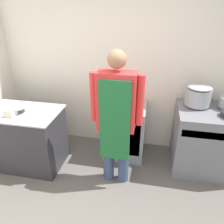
{
  "coord_description": "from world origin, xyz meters",
  "views": [
    {
      "loc": [
        0.53,
        -1.4,
        2.19
      ],
      "look_at": [
        0.05,
        0.98,
        0.97
      ],
      "focal_mm": 35.0,
      "sensor_mm": 36.0,
      "label": 1
    }
  ],
  "objects": [
    {
      "name": "plastic_tub",
      "position": [
        -1.26,
        0.82,
        0.91
      ],
      "size": [
        0.13,
        0.13,
        0.09
      ],
      "color": "silver",
      "rests_on": "prep_counter"
    },
    {
      "name": "stove",
      "position": [
        1.33,
        1.37,
        0.46
      ],
      "size": [
        0.89,
        0.72,
        0.93
      ],
      "color": "slate",
      "rests_on": "ground_plane"
    },
    {
      "name": "person_cook",
      "position": [
        0.13,
        0.86,
        1.0
      ],
      "size": [
        0.63,
        0.24,
        1.76
      ],
      "color": "#38476B",
      "rests_on": "ground_plane"
    },
    {
      "name": "mixing_bowl",
      "position": [
        -1.24,
        0.93,
        0.9
      ],
      "size": [
        0.28,
        0.28,
        0.08
      ],
      "color": "#9EA0A8",
      "rests_on": "prep_counter"
    },
    {
      "name": "stock_pot",
      "position": [
        1.13,
        1.5,
        1.08
      ],
      "size": [
        0.33,
        0.33,
        0.28
      ],
      "color": "#9EA0A8",
      "rests_on": "stove"
    },
    {
      "name": "prep_counter",
      "position": [
        -1.23,
        0.95,
        0.43
      ],
      "size": [
        1.09,
        0.67,
        0.86
      ],
      "color": "#2D2D33",
      "rests_on": "ground_plane"
    },
    {
      "name": "wall_back",
      "position": [
        0.0,
        1.81,
        1.35
      ],
      "size": [
        8.0,
        0.05,
        2.7
      ],
      "color": "silver",
      "rests_on": "ground_plane"
    },
    {
      "name": "fridge_unit",
      "position": [
        0.16,
        1.47,
        0.42
      ],
      "size": [
        0.6,
        0.57,
        0.83
      ],
      "color": "#93999E",
      "rests_on": "ground_plane"
    }
  ]
}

